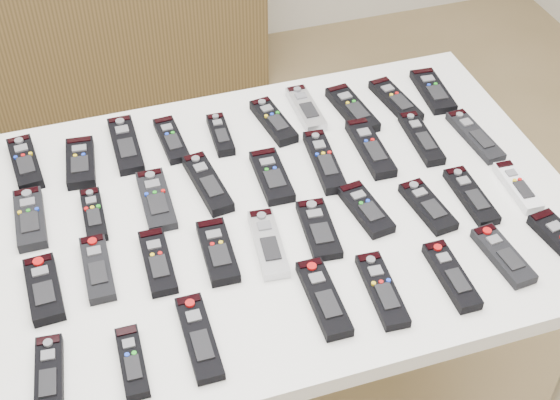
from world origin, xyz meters
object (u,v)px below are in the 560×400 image
object	(u,v)px
remote_6	(306,109)
remote_25	(366,209)
remote_13	(208,183)
remote_24	(319,229)
remote_32	(324,298)
remote_35	(503,256)
remote_20	(97,268)
remote_31	(199,338)
sideboard	(56,10)
remote_0	(25,163)
remote_16	(370,148)
remote_18	(475,136)
remote_3	(171,140)
remote_8	(395,100)
remote_1	(81,163)
remote_23	(268,243)
remote_33	(382,290)
remote_19	(44,289)
remote_21	(158,262)
remote_14	(272,176)
remote_30	(132,362)
remote_5	(273,121)
remote_7	(352,109)
remote_9	(433,91)
remote_22	(218,251)
remote_11	(94,215)
remote_34	(451,276)
remote_4	(221,135)
remote_12	(156,200)
remote_15	(324,161)
remote_17	(421,138)
remote_27	(471,196)
table	(280,226)
remote_28	(518,187)

from	to	relation	value
remote_6	remote_25	distance (m)	0.37
remote_13	remote_24	size ratio (longest dim) A/B	1.17
remote_32	remote_35	world-z (taller)	remote_32
remote_20	remote_31	size ratio (longest dim) A/B	0.88
sideboard	remote_32	distance (m)	2.05
remote_0	remote_16	size ratio (longest dim) A/B	0.89
remote_18	remote_32	size ratio (longest dim) A/B	1.02
remote_3	remote_8	size ratio (longest dim) A/B	0.91
remote_1	remote_8	world-z (taller)	remote_1
remote_23	sideboard	bearing A→B (deg)	105.32
remote_16	remote_33	distance (m)	0.42
sideboard	remote_25	distance (m)	1.90
remote_19	remote_33	bearing A→B (deg)	-20.06
remote_21	remote_14	bearing A→B (deg)	32.26
remote_24	remote_30	distance (m)	0.47
remote_1	remote_25	bearing A→B (deg)	-25.40
remote_21	remote_24	world-z (taller)	same
remote_5	remote_7	bearing A→B (deg)	-11.76
remote_9	remote_22	world-z (taller)	remote_22
remote_14	remote_22	xyz separation A→B (m)	(-0.17, -0.18, 0.00)
remote_8	remote_11	size ratio (longest dim) A/B	1.20
remote_6	remote_30	distance (m)	0.80
remote_32	remote_24	bearing A→B (deg)	73.76
remote_16	remote_34	size ratio (longest dim) A/B	1.16
remote_0	remote_4	size ratio (longest dim) A/B	1.24
remote_12	remote_5	bearing A→B (deg)	31.02
remote_13	remote_35	xyz separation A→B (m)	(0.51, -0.39, -0.00)
remote_1	remote_8	bearing A→B (deg)	6.22
remote_33	remote_30	bearing A→B (deg)	-174.16
remote_11	remote_0	bearing A→B (deg)	121.09
remote_21	remote_8	bearing A→B (deg)	29.16
remote_9	remote_24	distance (m)	0.58
remote_15	remote_24	bearing A→B (deg)	-108.48
remote_16	remote_25	distance (m)	0.20
remote_17	remote_9	bearing A→B (deg)	59.41
remote_25	remote_35	xyz separation A→B (m)	(0.21, -0.21, -0.00)
remote_24	remote_3	bearing A→B (deg)	126.04
remote_9	remote_24	xyz separation A→B (m)	(-0.44, -0.37, -0.00)
remote_14	remote_33	xyz separation A→B (m)	(0.10, -0.38, -0.00)
remote_1	remote_33	xyz separation A→B (m)	(0.50, -0.55, -0.00)
remote_19	remote_27	xyz separation A→B (m)	(0.90, -0.01, -0.00)
remote_35	sideboard	bearing A→B (deg)	105.58
sideboard	remote_33	bearing A→B (deg)	-76.28
remote_27	remote_15	bearing A→B (deg)	142.70
remote_12	remote_16	bearing A→B (deg)	3.32
remote_4	remote_20	world-z (taller)	same
table	remote_15	xyz separation A→B (m)	(0.14, 0.10, 0.07)
remote_24	remote_31	world-z (taller)	same
remote_19	remote_32	distance (m)	0.53
remote_9	remote_28	distance (m)	0.38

